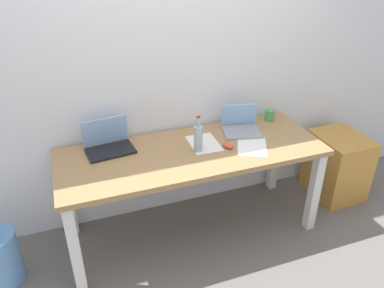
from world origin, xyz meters
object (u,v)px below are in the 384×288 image
at_px(laptop_left, 109,144).
at_px(laptop_right, 241,127).
at_px(computer_mouse, 228,145).
at_px(beer_bottle, 198,138).
at_px(desk, 192,161).
at_px(filing_cabinet, 337,166).
at_px(coffee_mug, 269,115).

relative_size(laptop_left, laptop_right, 1.07).
bearing_deg(computer_mouse, beer_bottle, 159.11).
relative_size(desk, filing_cabinet, 3.33).
distance_m(laptop_left, laptop_right, 1.03).
height_order(laptop_right, filing_cabinet, laptop_right).
height_order(laptop_right, beer_bottle, beer_bottle).
bearing_deg(beer_bottle, desk, 148.28).
bearing_deg(beer_bottle, laptop_left, 158.75).
relative_size(laptop_right, computer_mouse, 3.32).
bearing_deg(computer_mouse, laptop_right, 31.64).
bearing_deg(laptop_right, coffee_mug, 18.30).
bearing_deg(beer_bottle, laptop_right, 22.24).
xyz_separation_m(coffee_mug, filing_cabinet, (0.62, -0.22, -0.50)).
xyz_separation_m(beer_bottle, coffee_mug, (0.74, 0.28, -0.06)).
distance_m(laptop_right, coffee_mug, 0.33).
bearing_deg(desk, laptop_right, 17.93).
xyz_separation_m(desk, filing_cabinet, (1.40, 0.03, -0.36)).
distance_m(laptop_right, computer_mouse, 0.29).
distance_m(computer_mouse, filing_cabinet, 1.23).
bearing_deg(coffee_mug, laptop_left, -178.11).
height_order(computer_mouse, filing_cabinet, computer_mouse).
bearing_deg(computer_mouse, desk, 155.11).
height_order(desk, laptop_left, laptop_left).
xyz_separation_m(laptop_left, beer_bottle, (0.60, -0.23, 0.06)).
distance_m(laptop_left, filing_cabinet, 2.04).
bearing_deg(desk, computer_mouse, -11.38).
distance_m(laptop_left, beer_bottle, 0.65).
bearing_deg(beer_bottle, coffee_mug, 20.59).
height_order(beer_bottle, coffee_mug, beer_bottle).
height_order(desk, computer_mouse, computer_mouse).
bearing_deg(filing_cabinet, computer_mouse, -175.65).
height_order(desk, coffee_mug, coffee_mug).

